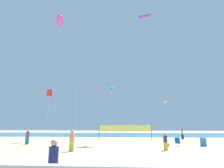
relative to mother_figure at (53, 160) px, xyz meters
The scene contains 16 objects.
ground_plane 9.63m from the mother_figure, 83.19° to the left, with size 120.00×120.00×0.00m, color #D1BC89.
ocean_band 38.98m from the mother_figure, 88.33° to the left, with size 120.00×20.00×0.01m, color teal.
mother_figure is the anchor object (origin of this frame).
beachgoer_coral_shirt 9.54m from the mother_figure, 101.42° to the left, with size 0.42×0.42×1.82m.
beachgoer_charcoal_shirt 12.44m from the mother_figure, 59.38° to the left, with size 0.35×0.35×1.52m.
beachgoer_sage_shirt 27.46m from the mother_figure, 64.82° to the left, with size 0.37×0.37×1.61m.
beachgoer_plum_shirt 17.33m from the mother_figure, 120.39° to the left, with size 0.39×0.39×1.72m.
folding_beach_chair 16.24m from the mother_figure, 59.55° to the left, with size 0.52×0.65×0.89m.
trash_barrel 18.23m from the mother_figure, 52.72° to the left, with size 0.65×0.65×0.86m, color teal.
volleyball_net 21.65m from the mother_figure, 82.97° to the left, with size 7.72×0.81×2.40m.
beach_handbag 15.72m from the mother_figure, 62.95° to the left, with size 0.36×0.18×0.29m, color #EA7260.
kite_cyan_tube 17.97m from the mother_figure, 86.78° to the left, with size 0.85×1.45×7.44m.
kite_magenta_inflatable 25.02m from the mother_figure, 110.91° to the left, with size 1.74×2.88×18.00m.
kite_yellow_diamond 31.38m from the mother_figure, 71.06° to the left, with size 0.87×0.87×6.67m.
kite_violet_tube 32.57m from the mother_figure, 75.25° to the left, with size 2.18×1.15×21.74m.
kite_red_box 22.04m from the mother_figure, 113.15° to the left, with size 0.83×0.83×7.28m.
Camera 1 is at (1.75, -17.36, 2.24)m, focal length 31.21 mm.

